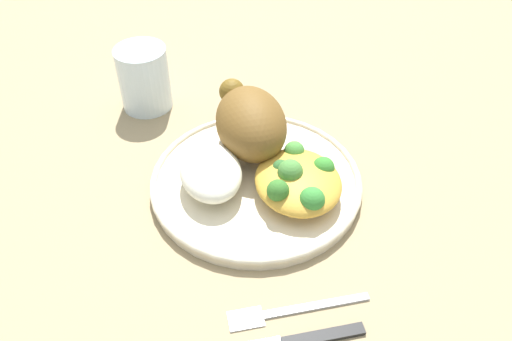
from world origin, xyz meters
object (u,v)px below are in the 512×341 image
object	(u,v)px
rice_pile	(211,172)
mac_cheese_with_broccoli	(298,180)
plate	(256,181)
fork	(291,310)
water_glass	(144,78)
roasted_chicken	(250,122)

from	to	relation	value
rice_pile	mac_cheese_with_broccoli	xyz separation A→B (m)	(-0.03, -0.10, -0.00)
plate	fork	world-z (taller)	plate
mac_cheese_with_broccoli	water_glass	bearing A→B (deg)	32.87
mac_cheese_with_broccoli	fork	world-z (taller)	mac_cheese_with_broccoli
fork	rice_pile	bearing A→B (deg)	14.59
plate	roasted_chicken	world-z (taller)	roasted_chicken
water_glass	mac_cheese_with_broccoli	bearing A→B (deg)	-147.13
roasted_chicken	water_glass	size ratio (longest dim) A/B	1.40
mac_cheese_with_broccoli	fork	size ratio (longest dim) A/B	0.79
roasted_chicken	fork	world-z (taller)	roasted_chicken
roasted_chicken	water_glass	world-z (taller)	roasted_chicken
rice_pile	fork	distance (m)	0.19
mac_cheese_with_broccoli	fork	distance (m)	0.15
plate	mac_cheese_with_broccoli	xyz separation A→B (m)	(-0.04, -0.04, 0.03)
roasted_chicken	rice_pile	distance (m)	0.08
rice_pile	plate	bearing A→B (deg)	-89.16
mac_cheese_with_broccoli	roasted_chicken	bearing A→B (deg)	21.07
plate	rice_pile	size ratio (longest dim) A/B	2.61
mac_cheese_with_broccoli	water_glass	xyz separation A→B (m)	(0.24, 0.15, 0.01)
roasted_chicken	mac_cheese_with_broccoli	size ratio (longest dim) A/B	1.13
water_glass	rice_pile	bearing A→B (deg)	-163.92
roasted_chicken	rice_pile	bearing A→B (deg)	133.27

